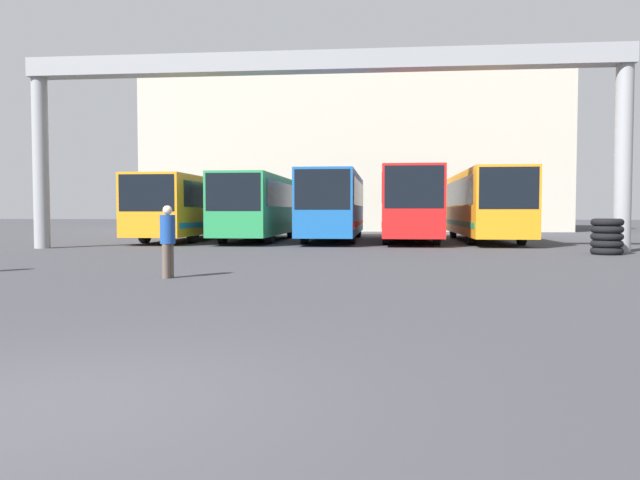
# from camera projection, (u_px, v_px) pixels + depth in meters

# --- Properties ---
(ground_plane) EXTENTS (200.00, 200.00, 0.00)m
(ground_plane) POSITION_uv_depth(u_px,v_px,m) (51.00, 408.00, 4.62)
(ground_plane) COLOR #38383D
(building_backdrop) EXTENTS (30.65, 12.00, 11.54)m
(building_backdrop) POSITION_uv_depth(u_px,v_px,m) (354.00, 156.00, 49.44)
(building_backdrop) COLOR #B7B2A3
(building_backdrop) RESTS_ON ground
(overhead_gantry) EXTENTS (22.21, 0.80, 7.26)m
(overhead_gantry) POSITION_uv_depth(u_px,v_px,m) (318.00, 90.00, 22.88)
(overhead_gantry) COLOR gray
(overhead_gantry) RESTS_ON ground
(bus_slot_0) EXTENTS (2.58, 11.78, 3.05)m
(bus_slot_0) POSITION_uv_depth(u_px,v_px,m) (191.00, 205.00, 31.22)
(bus_slot_0) COLOR orange
(bus_slot_0) RESTS_ON ground
(bus_slot_1) EXTENTS (2.48, 10.82, 3.08)m
(bus_slot_1) POSITION_uv_depth(u_px,v_px,m) (260.00, 204.00, 30.37)
(bus_slot_1) COLOR #268C4C
(bus_slot_1) RESTS_ON ground
(bus_slot_2) EXTENTS (2.44, 12.04, 3.21)m
(bus_slot_2) POSITION_uv_depth(u_px,v_px,m) (334.00, 203.00, 30.61)
(bus_slot_2) COLOR #1959A5
(bus_slot_2) RESTS_ON ground
(bus_slot_3) EXTENTS (2.53, 10.78, 3.33)m
(bus_slot_3) POSITION_uv_depth(u_px,v_px,m) (409.00, 201.00, 29.61)
(bus_slot_3) COLOR red
(bus_slot_3) RESTS_ON ground
(bus_slot_4) EXTENTS (2.48, 12.16, 3.25)m
(bus_slot_4) POSITION_uv_depth(u_px,v_px,m) (484.00, 202.00, 29.92)
(bus_slot_4) COLOR orange
(bus_slot_4) RESTS_ON ground
(pedestrian_near_left) EXTENTS (0.33, 0.33, 1.57)m
(pedestrian_near_left) POSITION_uv_depth(u_px,v_px,m) (168.00, 240.00, 13.50)
(pedestrian_near_left) COLOR brown
(pedestrian_near_left) RESTS_ON ground
(tire_stack) EXTENTS (1.04, 1.04, 1.20)m
(tire_stack) POSITION_uv_depth(u_px,v_px,m) (607.00, 237.00, 20.78)
(tire_stack) COLOR black
(tire_stack) RESTS_ON ground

